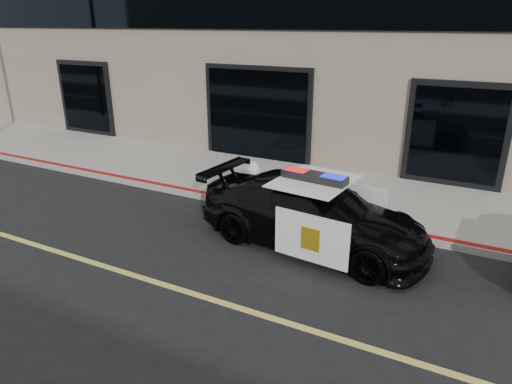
% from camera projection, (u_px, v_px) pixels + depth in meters
% --- Properties ---
extents(ground, '(120.00, 120.00, 0.00)m').
position_uv_depth(ground, '(126.00, 273.00, 7.87)').
color(ground, black).
rests_on(ground, ground).
extents(sidewalk_n, '(60.00, 3.50, 0.15)m').
position_uv_depth(sidewalk_n, '(262.00, 180.00, 12.21)').
color(sidewalk_n, gray).
rests_on(sidewalk_n, ground).
extents(police_car, '(2.71, 4.83, 1.46)m').
position_uv_depth(police_car, '(313.00, 213.00, 8.65)').
color(police_car, black).
rests_on(police_car, ground).
extents(fire_hydrant, '(0.36, 0.50, 0.79)m').
position_uv_depth(fire_hydrant, '(254.00, 178.00, 10.98)').
color(fire_hydrant, white).
rests_on(fire_hydrant, sidewalk_n).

